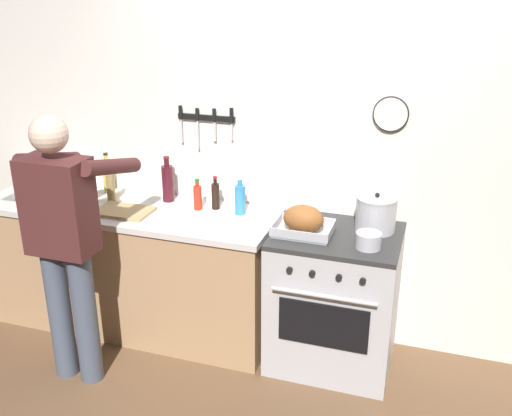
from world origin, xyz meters
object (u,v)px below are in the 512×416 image
(roasting_pan, at_px, (303,221))
(bottle_soy_sauce, at_px, (216,195))
(person_cook, at_px, (65,235))
(bottle_hot_sauce, at_px, (198,197))
(saucepan, at_px, (368,240))
(bottle_cooking_oil, at_px, (108,176))
(bottle_dish_soap, at_px, (240,199))
(cutting_board, at_px, (124,211))
(stock_pot, at_px, (376,214))
(stove, at_px, (334,299))
(bottle_vinegar, at_px, (111,187))
(bottle_wine_red, at_px, (168,182))

(roasting_pan, distance_m, bottle_soy_sauce, 0.68)
(person_cook, distance_m, bottle_hot_sauce, 0.90)
(person_cook, relative_size, saucepan, 11.21)
(bottle_hot_sauce, distance_m, bottle_soy_sauce, 0.12)
(bottle_cooking_oil, bearing_deg, saucepan, -10.63)
(bottle_dish_soap, bearing_deg, roasting_pan, -20.65)
(bottle_dish_soap, bearing_deg, bottle_cooking_oil, 174.11)
(cutting_board, relative_size, bottle_cooking_oil, 1.26)
(stock_pot, distance_m, saucepan, 0.27)
(cutting_board, bearing_deg, person_cook, -98.53)
(person_cook, distance_m, roasting_pan, 1.39)
(person_cook, height_order, roasting_pan, person_cook)
(bottle_cooking_oil, bearing_deg, cutting_board, -46.37)
(person_cook, xyz_separation_m, bottle_hot_sauce, (0.51, 0.74, 0.03))
(bottle_cooking_oil, bearing_deg, stove, -7.45)
(cutting_board, xyz_separation_m, bottle_vinegar, (-0.19, 0.16, 0.09))
(stove, bearing_deg, saucepan, -33.67)
(stock_pot, relative_size, cutting_board, 0.69)
(bottle_vinegar, bearing_deg, bottle_dish_soap, 3.66)
(stock_pot, bearing_deg, saucepan, -90.54)
(bottle_soy_sauce, bearing_deg, cutting_board, -154.93)
(stock_pot, height_order, cutting_board, stock_pot)
(cutting_board, height_order, bottle_soy_sauce, bottle_soy_sauce)
(stock_pot, height_order, bottle_dish_soap, bottle_dish_soap)
(bottle_soy_sauce, bearing_deg, person_cook, -128.49)
(bottle_vinegar, xyz_separation_m, bottle_dish_soap, (0.91, 0.06, -0.00))
(roasting_pan, bearing_deg, bottle_dish_soap, 159.35)
(bottle_hot_sauce, bearing_deg, bottle_vinegar, -175.35)
(cutting_board, bearing_deg, stove, 4.18)
(person_cook, xyz_separation_m, roasting_pan, (1.27, 0.57, 0.03))
(stove, height_order, bottle_dish_soap, bottle_dish_soap)
(roasting_pan, relative_size, bottle_dish_soap, 1.41)
(stove, distance_m, bottle_cooking_oil, 1.80)
(bottle_vinegar, height_order, bottle_wine_red, bottle_wine_red)
(saucepan, height_order, bottle_cooking_oil, bottle_cooking_oil)
(person_cook, distance_m, bottle_wine_red, 0.86)
(bottle_cooking_oil, height_order, bottle_wine_red, bottle_wine_red)
(bottle_hot_sauce, height_order, bottle_cooking_oil, bottle_cooking_oil)
(saucepan, height_order, bottle_vinegar, bottle_vinegar)
(roasting_pan, bearing_deg, bottle_hot_sauce, 167.59)
(bottle_cooking_oil, bearing_deg, bottle_wine_red, -4.05)
(stock_pot, bearing_deg, bottle_soy_sauce, 178.77)
(bottle_wine_red, bearing_deg, roasting_pan, -13.72)
(bottle_soy_sauce, bearing_deg, bottle_hot_sauce, -157.30)
(stock_pot, relative_size, bottle_soy_sauce, 1.10)
(cutting_board, distance_m, bottle_dish_soap, 0.76)
(bottle_soy_sauce, bearing_deg, bottle_wine_red, 174.54)
(bottle_hot_sauce, distance_m, bottle_vinegar, 0.62)
(bottle_soy_sauce, distance_m, bottle_wine_red, 0.37)
(stock_pot, xyz_separation_m, saucepan, (-0.00, -0.26, -0.06))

